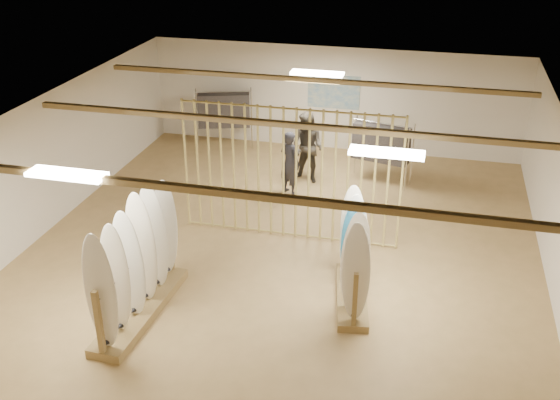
% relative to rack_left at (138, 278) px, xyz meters
% --- Properties ---
extents(floor, '(12.00, 12.00, 0.00)m').
position_rel_rack_left_xyz_m(floor, '(1.81, 2.48, -0.72)').
color(floor, tan).
rests_on(floor, ground).
extents(ceiling, '(12.00, 12.00, 0.00)m').
position_rel_rack_left_xyz_m(ceiling, '(1.81, 2.48, 2.08)').
color(ceiling, gray).
rests_on(ceiling, ground).
extents(wall_back, '(12.00, 0.00, 12.00)m').
position_rel_rack_left_xyz_m(wall_back, '(1.81, 8.48, 0.68)').
color(wall_back, white).
rests_on(wall_back, ground).
extents(wall_left, '(0.00, 12.00, 12.00)m').
position_rel_rack_left_xyz_m(wall_left, '(-3.19, 2.48, 0.68)').
color(wall_left, white).
rests_on(wall_left, ground).
extents(ceiling_slats, '(9.50, 6.12, 0.10)m').
position_rel_rack_left_xyz_m(ceiling_slats, '(1.81, 2.48, 2.00)').
color(ceiling_slats, olive).
rests_on(ceiling_slats, ground).
extents(light_panels, '(1.20, 0.35, 0.06)m').
position_rel_rack_left_xyz_m(light_panels, '(1.81, 2.48, 2.02)').
color(light_panels, white).
rests_on(light_panels, ground).
extents(bamboo_partition, '(4.45, 0.05, 2.78)m').
position_rel_rack_left_xyz_m(bamboo_partition, '(1.81, 3.28, 0.68)').
color(bamboo_partition, tan).
rests_on(bamboo_partition, ground).
extents(poster, '(1.40, 0.03, 0.90)m').
position_rel_rack_left_xyz_m(poster, '(1.81, 8.46, 0.88)').
color(poster, teal).
rests_on(poster, ground).
extents(rack_left, '(0.68, 2.63, 2.11)m').
position_rel_rack_left_xyz_m(rack_left, '(0.00, 0.00, 0.00)').
color(rack_left, olive).
rests_on(rack_left, floor).
extents(rack_right, '(0.84, 2.01, 1.86)m').
position_rel_rack_left_xyz_m(rack_right, '(3.41, 1.28, -0.09)').
color(rack_right, olive).
rests_on(rack_right, floor).
extents(clothing_rack_a, '(1.45, 0.78, 1.62)m').
position_rel_rack_left_xyz_m(clothing_rack_a, '(-1.10, 7.87, 0.33)').
color(clothing_rack_a, silver).
rests_on(clothing_rack_a, floor).
extents(clothing_rack_b, '(1.42, 0.70, 1.56)m').
position_rel_rack_left_xyz_m(clothing_rack_b, '(3.32, 6.46, 0.30)').
color(clothing_rack_b, silver).
rests_on(clothing_rack_b, floor).
extents(shopper_a, '(0.77, 0.70, 1.74)m').
position_rel_rack_left_xyz_m(shopper_a, '(1.35, 5.32, 0.15)').
color(shopper_a, '#24242B').
rests_on(shopper_a, floor).
extents(shopper_b, '(1.14, 1.00, 1.98)m').
position_rel_rack_left_xyz_m(shopper_b, '(1.60, 6.11, 0.27)').
color(shopper_b, '#332E28').
rests_on(shopper_b, floor).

